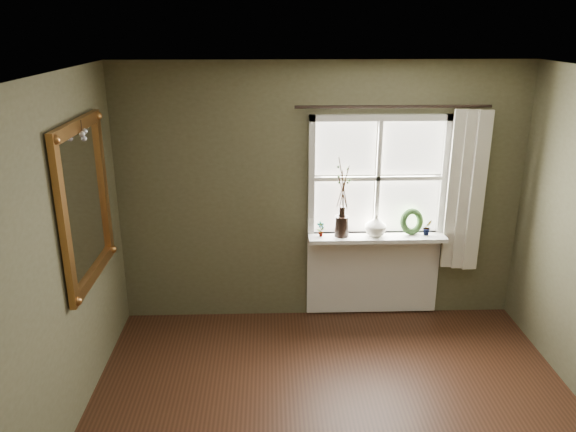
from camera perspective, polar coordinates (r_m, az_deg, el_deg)
The scene contains 14 objects.
ceiling at distance 3.09m, azimuth 7.70°, elevation 12.97°, with size 4.50×4.50×0.00m, color silver.
wall_back at distance 5.60m, azimuth 3.34°, elevation 2.23°, with size 4.00×0.10×2.60m, color brown.
wall_left at distance 3.77m, azimuth -26.18°, elevation -8.50°, with size 0.10×4.50×2.60m, color brown.
window_frame at distance 5.56m, azimuth 9.11°, elevation 3.83°, with size 1.36×0.06×1.24m.
window_sill at distance 5.64m, azimuth 9.00°, elevation -2.16°, with size 1.36×0.26×0.04m, color white.
window_apron at distance 5.91m, azimuth 8.59°, elevation -5.76°, with size 1.36×0.04×0.88m, color white.
dark_jug at distance 5.54m, azimuth 5.47°, elevation -1.04°, with size 0.14×0.14×0.21m, color black.
cream_vase at distance 5.59m, azimuth 8.91°, elevation -0.92°, with size 0.21×0.21×0.22m, color beige.
wreath at distance 5.71m, azimuth 12.43°, elevation -0.81°, with size 0.27×0.27×0.06m, color #2A4920.
potted_plant_left at distance 5.52m, azimuth 3.34°, elevation -1.33°, with size 0.08×0.05×0.15m, color #2A4920.
potted_plant_right at distance 5.72m, azimuth 13.98°, elevation -1.12°, with size 0.09×0.07×0.16m, color #2A4920.
curtain at distance 5.72m, azimuth 17.53°, elevation 2.40°, with size 0.36×0.12×1.59m, color beige.
curtain_rod at distance 5.38m, azimuth 10.68°, elevation 10.86°, with size 0.03×0.03×1.84m, color black.
gilt_mirror at distance 4.70m, azimuth -19.93°, elevation 1.31°, with size 0.10×1.09×1.30m.
Camera 1 is at (-0.51, -3.03, 2.92)m, focal length 35.00 mm.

